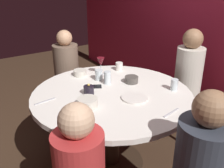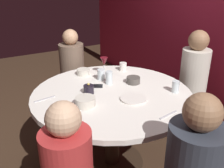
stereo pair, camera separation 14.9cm
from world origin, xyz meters
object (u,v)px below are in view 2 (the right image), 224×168
object	(u,v)px
cup_by_left_diner	(176,87)
cup_near_candle	(101,75)
dining_table	(112,108)
seated_diner_left	(72,67)
bowl_serving_large	(83,72)
dinner_plate	(133,99)
cup_center_front	(109,78)
candle_holder	(89,89)
bowl_salad_center	(133,80)
seated_diner_back	(194,74)
cup_by_right_diner	(123,67)
wine_glass	(104,62)
cell_phone	(95,86)
seated_diner_right	(194,163)
bowl_small_white	(85,102)

from	to	relation	value
cup_by_left_diner	cup_near_candle	bearing A→B (deg)	-142.90
dining_table	seated_diner_left	xyz separation A→B (m)	(-0.94, 0.00, 0.09)
bowl_serving_large	cup_by_left_diner	bearing A→B (deg)	34.57
cup_near_candle	cup_by_left_diner	xyz separation A→B (m)	(0.56, 0.43, 0.00)
dinner_plate	cup_center_front	distance (m)	0.38
cup_near_candle	cup_center_front	bearing A→B (deg)	8.12
seated_diner_left	cup_center_front	bearing A→B (deg)	5.28
candle_holder	bowl_salad_center	size ratio (longest dim) A/B	0.76
seated_diner_back	cup_by_right_diner	bearing A→B (deg)	-33.82
candle_holder	cup_near_candle	world-z (taller)	cup_near_candle
candle_holder	bowl_serving_large	world-z (taller)	candle_holder
dining_table	cup_center_front	bearing A→B (deg)	158.82
seated_diner_back	wine_glass	size ratio (longest dim) A/B	6.79
cell_phone	bowl_serving_large	world-z (taller)	bowl_serving_large
cell_phone	cup_by_left_diner	bearing A→B (deg)	-99.86
cup_near_candle	bowl_salad_center	bearing A→B (deg)	44.34
cell_phone	cup_center_front	size ratio (longest dim) A/B	1.17
cup_center_front	cup_by_left_diner	bearing A→B (deg)	42.86
cup_by_right_diner	cup_center_front	size ratio (longest dim) A/B	0.71
bowl_serving_large	cup_center_front	size ratio (longest dim) A/B	1.07
candle_holder	cup_near_candle	bearing A→B (deg)	133.55
cup_by_right_diner	cup_center_front	distance (m)	0.37
cup_by_left_diner	bowl_salad_center	bearing A→B (deg)	-148.62
cell_phone	cup_center_front	distance (m)	0.15
cup_by_right_diner	seated_diner_back	bearing A→B (deg)	56.18
seated_diner_back	dinner_plate	bearing A→B (deg)	12.59
cell_phone	bowl_serving_large	bearing A→B (deg)	24.58
seated_diner_back	cup_near_candle	size ratio (longest dim) A/B	11.75
seated_diner_right	cup_by_left_diner	bearing A→B (deg)	-34.53
seated_diner_left	dinner_plate	distance (m)	1.14
bowl_salad_center	cup_by_left_diner	world-z (taller)	cup_by_left_diner
bowl_salad_center	seated_diner_back	bearing A→B (deg)	83.51
seated_diner_back	cup_center_front	xyz separation A→B (m)	(-0.18, -0.90, 0.08)
seated_diner_back	dinner_plate	world-z (taller)	seated_diner_back
cell_phone	cup_near_candle	size ratio (longest dim) A/B	1.38
cup_by_left_diner	cup_by_right_diner	distance (m)	0.68
dining_table	dinner_plate	world-z (taller)	dinner_plate
bowl_serving_large	cup_by_left_diner	xyz separation A→B (m)	(0.76, 0.52, 0.02)
bowl_serving_large	cup_center_front	world-z (taller)	cup_center_front
seated_diner_left	cell_phone	distance (m)	0.76
seated_diner_right	wine_glass	size ratio (longest dim) A/B	6.53
seated_diner_right	cup_by_left_diner	distance (m)	0.85
bowl_salad_center	cup_center_front	size ratio (longest dim) A/B	1.05
bowl_serving_large	bowl_small_white	bearing A→B (deg)	-22.18
seated_diner_left	cell_phone	world-z (taller)	seated_diner_left
cell_phone	cup_center_front	world-z (taller)	cup_center_front
cell_phone	bowl_salad_center	size ratio (longest dim) A/B	1.11
bowl_salad_center	bowl_small_white	bearing A→B (deg)	-72.23
seated_diner_back	cup_near_candle	world-z (taller)	seated_diner_back
cell_phone	bowl_small_white	bearing A→B (deg)	171.66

